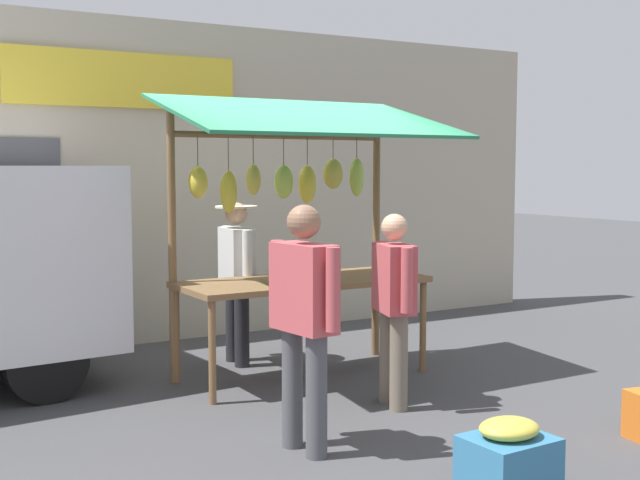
{
  "coord_description": "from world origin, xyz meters",
  "views": [
    {
      "loc": [
        3.62,
        6.4,
        1.88
      ],
      "look_at": [
        0.0,
        0.3,
        1.25
      ],
      "focal_mm": 47.05,
      "sensor_mm": 36.0,
      "label": 1
    }
  ],
  "objects_px": {
    "market_stall": "(300,203)",
    "shopper_in_grey_tee": "(394,298)",
    "produce_crate_near": "(509,458)",
    "vendor_with_sunhat": "(237,270)",
    "shopper_in_striped_shirt": "(304,311)"
  },
  "relations": [
    {
      "from": "market_stall",
      "to": "vendor_with_sunhat",
      "type": "relative_size",
      "value": 1.63
    },
    {
      "from": "shopper_in_striped_shirt",
      "to": "produce_crate_near",
      "type": "height_order",
      "value": "shopper_in_striped_shirt"
    },
    {
      "from": "market_stall",
      "to": "vendor_with_sunhat",
      "type": "height_order",
      "value": "market_stall"
    },
    {
      "from": "market_stall",
      "to": "shopper_in_grey_tee",
      "type": "height_order",
      "value": "market_stall"
    },
    {
      "from": "market_stall",
      "to": "vendor_with_sunhat",
      "type": "bearing_deg",
      "value": -67.45
    },
    {
      "from": "shopper_in_striped_shirt",
      "to": "shopper_in_grey_tee",
      "type": "relative_size",
      "value": 1.08
    },
    {
      "from": "produce_crate_near",
      "to": "shopper_in_grey_tee",
      "type": "bearing_deg",
      "value": -104.09
    },
    {
      "from": "shopper_in_grey_tee",
      "to": "market_stall",
      "type": "bearing_deg",
      "value": 23.79
    },
    {
      "from": "produce_crate_near",
      "to": "vendor_with_sunhat",
      "type": "bearing_deg",
      "value": -89.85
    },
    {
      "from": "market_stall",
      "to": "shopper_in_grey_tee",
      "type": "xyz_separation_m",
      "value": [
        -0.16,
        1.21,
        -0.69
      ]
    },
    {
      "from": "shopper_in_grey_tee",
      "to": "shopper_in_striped_shirt",
      "type": "bearing_deg",
      "value": 133.04
    },
    {
      "from": "market_stall",
      "to": "shopper_in_grey_tee",
      "type": "relative_size",
      "value": 1.65
    },
    {
      "from": "market_stall",
      "to": "produce_crate_near",
      "type": "relative_size",
      "value": 4.96
    },
    {
      "from": "market_stall",
      "to": "shopper_in_grey_tee",
      "type": "distance_m",
      "value": 1.4
    },
    {
      "from": "market_stall",
      "to": "shopper_in_striped_shirt",
      "type": "height_order",
      "value": "market_stall"
    }
  ]
}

